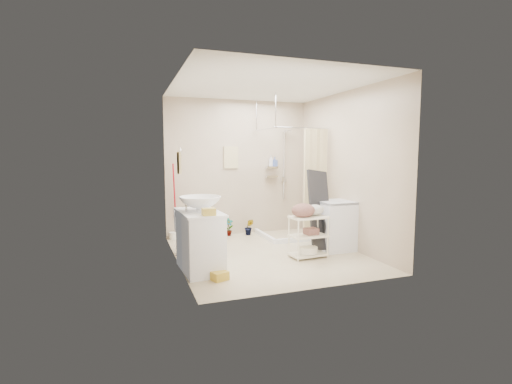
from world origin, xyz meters
TOP-DOWN VIEW (x-y plane):
  - floor at (0.00, 0.00)m, footprint 3.20×3.20m
  - ceiling at (0.00, 0.00)m, footprint 2.80×3.20m
  - wall_back at (0.00, 1.60)m, footprint 2.80×0.04m
  - wall_front at (0.00, -1.60)m, footprint 2.80×0.04m
  - wall_left at (-1.40, 0.00)m, footprint 0.04×3.20m
  - wall_right at (1.40, 0.00)m, footprint 0.04×3.20m
  - vanity at (-1.16, -0.46)m, footprint 0.57×0.95m
  - sink at (-1.14, -0.40)m, footprint 0.73×0.73m
  - counter_basket at (-1.11, -0.82)m, footprint 0.17×0.13m
  - floor_basket at (-1.01, -0.94)m, footprint 0.34×0.30m
  - toilet at (-1.04, 0.38)m, footprint 0.75×0.47m
  - mop at (-1.29, 1.50)m, footprint 0.17×0.17m
  - potted_plant_a at (-0.24, 1.45)m, footprint 0.18×0.12m
  - potted_plant_b at (0.15, 1.38)m, footprint 0.21×0.19m
  - hanging_towel at (-0.15, 1.58)m, footprint 0.28×0.03m
  - towel_ring at (-1.38, -0.20)m, footprint 0.04×0.22m
  - tp_holder at (-1.36, 0.05)m, footprint 0.08×0.12m
  - shower at (0.85, 1.05)m, footprint 1.10×1.10m
  - shampoo_bottle_a at (0.65, 1.51)m, footprint 0.09×0.09m
  - shampoo_bottle_b at (0.73, 1.51)m, footprint 0.10×0.11m
  - washing_machine at (1.14, -0.11)m, footprint 0.56×0.58m
  - laundry_rack at (0.51, -0.38)m, footprint 0.57×0.36m
  - ironing_board at (0.86, -0.10)m, footprint 0.40×0.17m

SIDE VIEW (x-z plane):
  - floor at x=0.00m, z-range 0.00..0.00m
  - floor_basket at x=-1.01m, z-range 0.00..0.15m
  - potted_plant_b at x=0.15m, z-range 0.00..0.31m
  - potted_plant_a at x=-0.24m, z-range 0.00..0.34m
  - toilet at x=-1.04m, z-range 0.00..0.73m
  - laundry_rack at x=0.51m, z-range 0.00..0.76m
  - washing_machine at x=1.14m, z-range 0.00..0.80m
  - vanity at x=-1.16m, z-range 0.00..0.81m
  - ironing_board at x=0.86m, z-range 0.00..1.36m
  - mop at x=-1.29m, z-range 0.00..1.39m
  - tp_holder at x=-1.36m, z-range 0.65..0.79m
  - counter_basket at x=-1.11m, z-range 0.81..0.90m
  - sink at x=-1.14m, z-range 0.81..1.00m
  - shower at x=0.85m, z-range 0.00..2.10m
  - wall_back at x=0.00m, z-range 0.00..2.60m
  - wall_front at x=0.00m, z-range 0.00..2.60m
  - wall_left at x=-1.40m, z-range 0.00..2.60m
  - wall_right at x=1.40m, z-range 0.00..2.60m
  - shampoo_bottle_b at x=0.73m, z-range 1.32..1.51m
  - shampoo_bottle_a at x=0.65m, z-range 1.32..1.54m
  - towel_ring at x=-1.38m, z-range 1.30..1.64m
  - hanging_towel at x=-0.15m, z-range 1.29..1.71m
  - ceiling at x=0.00m, z-range 2.58..2.62m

